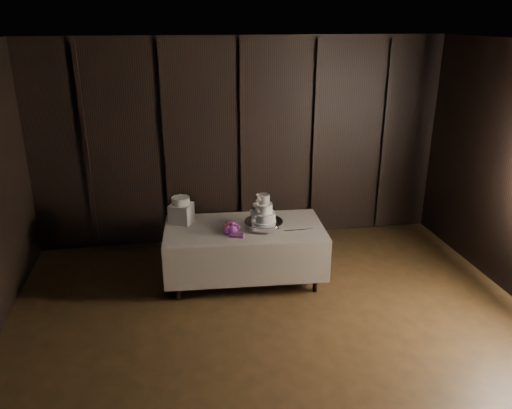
% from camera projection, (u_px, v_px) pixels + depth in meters
% --- Properties ---
extents(room, '(6.08, 7.08, 3.08)m').
position_uv_depth(room, '(305.00, 242.00, 4.07)').
color(room, black).
rests_on(room, ground).
extents(display_table, '(2.05, 1.16, 0.76)m').
position_uv_depth(display_table, '(244.00, 251.00, 6.37)').
color(display_table, beige).
rests_on(display_table, ground).
extents(cake_stand, '(0.57, 0.57, 0.09)m').
position_uv_depth(cake_stand, '(264.00, 224.00, 6.21)').
color(cake_stand, silver).
rests_on(cake_stand, display_table).
extents(wedding_cake, '(0.34, 0.29, 0.35)m').
position_uv_depth(wedding_cake, '(262.00, 211.00, 6.13)').
color(wedding_cake, white).
rests_on(wedding_cake, cake_stand).
extents(bouquet, '(0.40, 0.46, 0.18)m').
position_uv_depth(bouquet, '(231.00, 228.00, 6.05)').
color(bouquet, '#C6525F').
rests_on(bouquet, display_table).
extents(box_pedestal, '(0.34, 0.34, 0.25)m').
position_uv_depth(box_pedestal, '(181.00, 213.00, 6.34)').
color(box_pedestal, white).
rests_on(box_pedestal, display_table).
extents(small_cake, '(0.29, 0.29, 0.09)m').
position_uv_depth(small_cake, '(181.00, 201.00, 6.28)').
color(small_cake, white).
rests_on(small_cake, box_pedestal).
extents(cake_knife, '(0.37, 0.03, 0.01)m').
position_uv_depth(cake_knife, '(295.00, 230.00, 6.14)').
color(cake_knife, silver).
rests_on(cake_knife, display_table).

